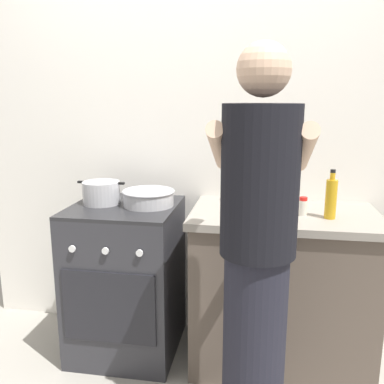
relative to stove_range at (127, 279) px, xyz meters
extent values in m
plane|color=gray|center=(0.35, -0.15, -0.45)|extent=(6.00, 6.00, 0.00)
cube|color=silver|center=(0.55, 0.35, 0.80)|extent=(3.20, 0.10, 2.50)
cube|color=brown|center=(0.90, 0.00, -0.02)|extent=(0.96, 0.56, 0.86)
cube|color=gray|center=(0.90, 0.00, 0.43)|extent=(1.00, 0.60, 0.04)
cube|color=#2D2D33|center=(0.00, 0.00, -0.01)|extent=(0.60, 0.60, 0.88)
cube|color=#232326|center=(0.00, 0.00, 0.44)|extent=(0.60, 0.60, 0.02)
cube|color=black|center=(0.00, -0.30, -0.03)|extent=(0.51, 0.01, 0.40)
cylinder|color=silver|center=(-0.18, -0.31, 0.29)|extent=(0.04, 0.01, 0.04)
cylinder|color=silver|center=(0.00, -0.31, 0.29)|extent=(0.04, 0.01, 0.04)
cylinder|color=silver|center=(0.18, -0.31, 0.29)|extent=(0.04, 0.01, 0.04)
cylinder|color=#B2B2B7|center=(-0.14, 0.02, 0.52)|extent=(0.21, 0.21, 0.13)
cube|color=black|center=(-0.26, 0.02, 0.57)|extent=(0.04, 0.02, 0.01)
cube|color=black|center=(-0.02, 0.02, 0.57)|extent=(0.04, 0.02, 0.01)
cylinder|color=#B7B7BC|center=(0.14, 0.02, 0.49)|extent=(0.29, 0.29, 0.09)
torus|color=#B7B7BC|center=(0.14, 0.02, 0.53)|extent=(0.30, 0.30, 0.01)
cylinder|color=silver|center=(0.68, 0.17, 0.52)|extent=(0.10, 0.10, 0.14)
cylinder|color=black|center=(0.68, 0.16, 0.59)|extent=(0.04, 0.02, 0.23)
sphere|color=black|center=(0.68, 0.16, 0.71)|extent=(0.03, 0.03, 0.03)
cylinder|color=#9E7547|center=(0.67, 0.15, 0.61)|extent=(0.05, 0.03, 0.28)
sphere|color=#9E7547|center=(0.67, 0.15, 0.76)|extent=(0.03, 0.03, 0.03)
cylinder|color=white|center=(0.68, 0.17, 0.59)|extent=(0.07, 0.01, 0.24)
sphere|color=white|center=(0.68, 0.17, 0.73)|extent=(0.03, 0.03, 0.03)
cylinder|color=silver|center=(0.68, 0.18, 0.59)|extent=(0.05, 0.01, 0.24)
sphere|color=silver|center=(0.68, 0.18, 0.72)|extent=(0.03, 0.03, 0.03)
cylinder|color=#B7BABF|center=(0.67, 0.18, 0.60)|extent=(0.05, 0.06, 0.27)
sphere|color=#B7BABF|center=(0.67, 0.18, 0.75)|extent=(0.03, 0.03, 0.03)
cylinder|color=black|center=(0.67, 0.18, 0.59)|extent=(0.05, 0.04, 0.23)
sphere|color=black|center=(0.67, 0.18, 0.71)|extent=(0.03, 0.03, 0.03)
cylinder|color=silver|center=(0.99, -0.04, 0.49)|extent=(0.04, 0.04, 0.08)
cylinder|color=red|center=(0.99, -0.04, 0.54)|extent=(0.04, 0.04, 0.02)
cylinder|color=gold|center=(1.12, -0.08, 0.55)|extent=(0.06, 0.06, 0.20)
cylinder|color=gold|center=(1.12, -0.08, 0.67)|extent=(0.03, 0.03, 0.04)
cylinder|color=black|center=(1.12, -0.08, 0.69)|extent=(0.03, 0.03, 0.02)
cylinder|color=black|center=(0.76, -0.63, 0.00)|extent=(0.26, 0.26, 0.90)
cylinder|color=black|center=(0.76, -0.63, 0.74)|extent=(0.30, 0.30, 0.58)
sphere|color=#D3AA8C|center=(0.76, -0.63, 1.15)|extent=(0.20, 0.20, 0.20)
cylinder|color=#D3AA8C|center=(0.59, -0.49, 0.85)|extent=(0.07, 0.41, 0.24)
cylinder|color=#D3AA8C|center=(0.93, -0.49, 0.85)|extent=(0.07, 0.41, 0.24)
camera|label=1|loc=(0.77, -2.20, 1.05)|focal=38.91mm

